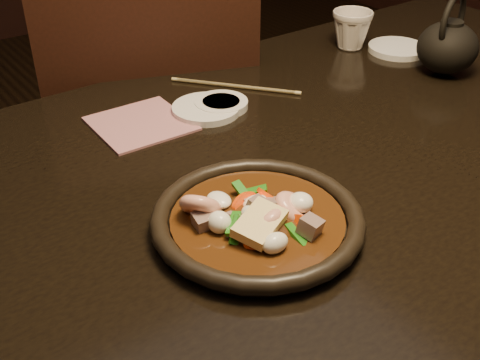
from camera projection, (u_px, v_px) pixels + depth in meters
table at (332, 181)px, 1.03m from camera, size 1.60×0.90×0.75m
chair at (151, 134)px, 1.45m from camera, size 0.60×0.60×0.99m
plate at (257, 220)px, 0.78m from camera, size 0.28×0.28×0.03m
stirfry at (257, 218)px, 0.78m from camera, size 0.18×0.17×0.07m
soy_dish at (221, 104)px, 1.09m from camera, size 0.10×0.10×0.01m
saucer_left at (206, 109)px, 1.07m from camera, size 0.12×0.12×0.01m
saucer_right at (397, 49)px, 1.32m from camera, size 0.13×0.13×0.01m
tea_cup at (352, 28)px, 1.32m from camera, size 0.11×0.11×0.09m
chopsticks at (235, 86)px, 1.16m from camera, size 0.17×0.21×0.01m
napkin at (141, 124)px, 1.04m from camera, size 0.16×0.16×0.00m
teapot at (448, 45)px, 1.19m from camera, size 0.15×0.12×0.16m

